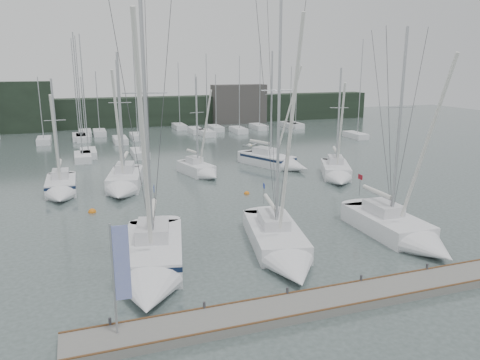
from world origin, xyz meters
The scene contains 18 objects.
ground centered at (0.00, 0.00, 0.00)m, with size 160.00×160.00×0.00m, color #44524F.
dock centered at (0.00, -5.00, 0.20)m, with size 24.00×2.00×0.40m, color slate.
far_treeline centered at (0.00, 62.00, 2.50)m, with size 90.00×4.00×5.00m, color black.
far_building_left centered at (-20.00, 60.00, 4.00)m, with size 12.00×3.00×8.00m, color black.
far_building_right centered at (18.00, 60.00, 3.50)m, with size 10.00×3.00×7.00m, color #423F3D.
mast_forest centered at (-1.43, 45.84, 0.48)m, with size 55.85×27.16×14.54m.
sailboat_near_left centered at (-7.57, 0.61, 0.66)m, with size 5.14×10.48×15.85m.
sailboat_near_center centered at (-0.12, 0.61, 0.51)m, with size 4.87×10.54×15.90m.
sailboat_near_right centered at (8.07, 0.25, 0.55)m, with size 3.05×9.53×13.96m.
sailboat_mid_a centered at (-12.30, 18.66, 0.58)m, with size 2.52×7.08×10.39m.
sailboat_mid_b centered at (-7.22, 18.22, 0.62)m, with size 4.38×8.54×12.59m.
sailboat_mid_c centered at (0.66, 21.43, 0.52)m, with size 3.54×6.30×10.25m.
sailboat_mid_d centered at (9.36, 22.60, 0.60)m, with size 5.87×8.85×12.87m.
sailboat_mid_e centered at (12.53, 15.87, 0.56)m, with size 5.54×8.17×11.20m.
buoy_b centered at (2.61, 13.96, 0.00)m, with size 0.48×0.48×0.48m, color orange.
buoy_c centered at (-10.04, 13.04, 0.00)m, with size 0.59×0.59×0.59m, color orange.
dock_banner centered at (-9.55, -4.80, 3.12)m, with size 0.70×0.10×4.60m.
seagull centered at (-1.46, 2.47, 6.32)m, with size 0.91×0.43×0.18m.
Camera 1 is at (-10.67, -22.03, 10.84)m, focal length 35.00 mm.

